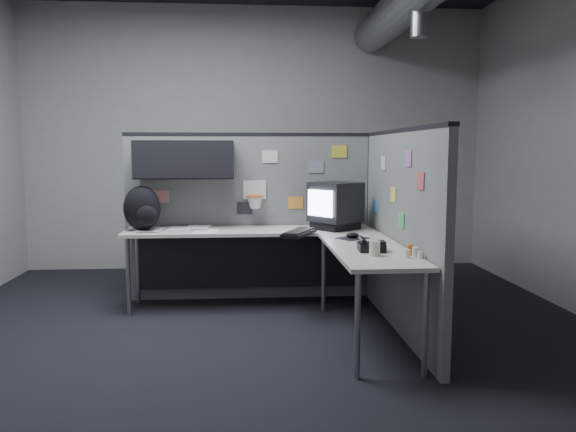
{
  "coord_description": "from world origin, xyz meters",
  "views": [
    {
      "loc": [
        -0.15,
        -4.19,
        1.46
      ],
      "look_at": [
        0.2,
        0.35,
        0.93
      ],
      "focal_mm": 35.0,
      "sensor_mm": 36.0,
      "label": 1
    }
  ],
  "objects": [
    {
      "name": "room",
      "position": [
        0.56,
        0.0,
        2.1
      ],
      "size": [
        5.62,
        5.62,
        3.22
      ],
      "color": "black",
      "rests_on": "ground"
    },
    {
      "name": "partition_back",
      "position": [
        -0.25,
        1.23,
        1.0
      ],
      "size": [
        2.44,
        0.42,
        1.63
      ],
      "color": "slate",
      "rests_on": "ground"
    },
    {
      "name": "partition_right",
      "position": [
        1.1,
        0.22,
        0.82
      ],
      "size": [
        0.07,
        2.23,
        1.63
      ],
      "color": "slate",
      "rests_on": "ground"
    },
    {
      "name": "desk",
      "position": [
        0.15,
        0.7,
        0.61
      ],
      "size": [
        2.31,
        2.11,
        0.73
      ],
      "color": "beige",
      "rests_on": "ground"
    },
    {
      "name": "monitor",
      "position": [
        0.69,
        0.94,
        0.96
      ],
      "size": [
        0.54,
        0.54,
        0.44
      ],
      "rotation": [
        0.0,
        0.0,
        -0.13
      ],
      "color": "black",
      "rests_on": "desk"
    },
    {
      "name": "keyboard",
      "position": [
        0.32,
        0.6,
        0.75
      ],
      "size": [
        0.36,
        0.49,
        0.04
      ],
      "rotation": [
        0.0,
        0.0,
        0.33
      ],
      "color": "black",
      "rests_on": "desk"
    },
    {
      "name": "mouse",
      "position": [
        0.74,
        0.36,
        0.75
      ],
      "size": [
        0.3,
        0.28,
        0.05
      ],
      "rotation": [
        0.0,
        0.0,
        -0.2
      ],
      "color": "black",
      "rests_on": "desk"
    },
    {
      "name": "phone",
      "position": [
        0.77,
        -0.22,
        0.77
      ],
      "size": [
        0.2,
        0.22,
        0.1
      ],
      "rotation": [
        0.0,
        0.0,
        -0.24
      ],
      "color": "black",
      "rests_on": "desk"
    },
    {
      "name": "bottles",
      "position": [
        1.0,
        -0.47,
        0.76
      ],
      "size": [
        0.12,
        0.17,
        0.08
      ],
      "rotation": [
        0.0,
        0.0,
        -0.22
      ],
      "color": "silver",
      "rests_on": "desk"
    },
    {
      "name": "cup",
      "position": [
        0.75,
        -0.41,
        0.78
      ],
      "size": [
        0.08,
        0.08,
        0.1
      ],
      "primitive_type": "cylinder",
      "rotation": [
        0.0,
        0.0,
        0.12
      ],
      "color": "beige",
      "rests_on": "desk"
    },
    {
      "name": "papers",
      "position": [
        -0.71,
        1.01,
        0.74
      ],
      "size": [
        0.75,
        0.54,
        0.01
      ],
      "rotation": [
        0.0,
        0.0,
        -0.06
      ],
      "color": "white",
      "rests_on": "desk"
    },
    {
      "name": "backpack",
      "position": [
        -1.08,
        0.96,
        0.93
      ],
      "size": [
        0.37,
        0.33,
        0.41
      ],
      "rotation": [
        0.0,
        0.0,
        0.14
      ],
      "color": "black",
      "rests_on": "desk"
    }
  ]
}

